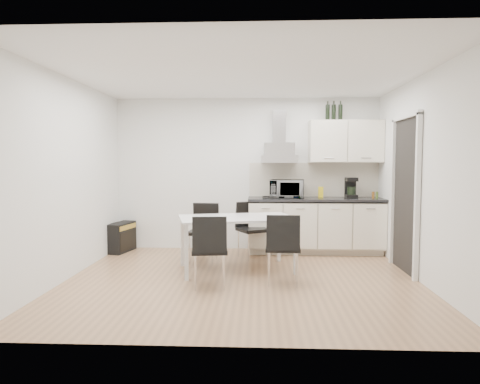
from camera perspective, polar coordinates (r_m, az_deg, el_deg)
The scene contains 15 objects.
ground at distance 5.60m, azimuth 0.24°, elevation -11.64°, with size 4.50×4.50×0.00m, color tan.
wall_back at distance 7.40m, azimuth 0.88°, elevation 2.37°, with size 4.50×0.10×2.60m, color white.
wall_front at distance 3.41m, azimuth -1.12°, elevation 0.45°, with size 4.50×0.10×2.60m, color white.
wall_left at distance 5.93m, azimuth -22.02°, elevation 1.67°, with size 0.10×4.00×2.60m, color white.
wall_right at distance 5.77m, azimuth 23.21°, elevation 1.58°, with size 0.10×4.00×2.60m, color white.
ceiling at distance 5.51m, azimuth 0.25°, elevation 15.41°, with size 4.50×4.50×0.00m, color white.
doorway at distance 6.28m, azimuth 21.04°, elevation -0.47°, with size 0.08×1.04×2.10m, color white.
kitchenette at distance 7.22m, azimuth 10.28°, elevation -1.47°, with size 2.22×0.64×2.52m.
dining_table at distance 5.96m, azimuth -0.44°, elevation -4.01°, with size 1.73×1.24×0.75m.
chair_far_left at distance 6.53m, azimuth -4.90°, elevation -5.45°, with size 0.44×0.50×0.88m, color black, non-canonical shape.
chair_far_right at distance 6.75m, azimuth 1.74°, elevation -5.12°, with size 0.44×0.50×0.88m, color black, non-canonical shape.
chair_near_left at distance 5.23m, azimuth -4.08°, elevation -7.83°, with size 0.44×0.50×0.88m, color black, non-canonical shape.
chair_near_right at distance 5.38m, azimuth 5.75°, elevation -7.50°, with size 0.44×0.50×0.88m, color black, non-canonical shape.
guitar_amp at distance 7.52m, azimuth -15.55°, elevation -5.81°, with size 0.37×0.63×0.49m.
floor_speaker at distance 7.48m, azimuth -5.29°, elevation -6.41°, with size 0.19×0.17×0.32m, color black.
Camera 1 is at (0.22, -5.39, 1.51)m, focal length 32.00 mm.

